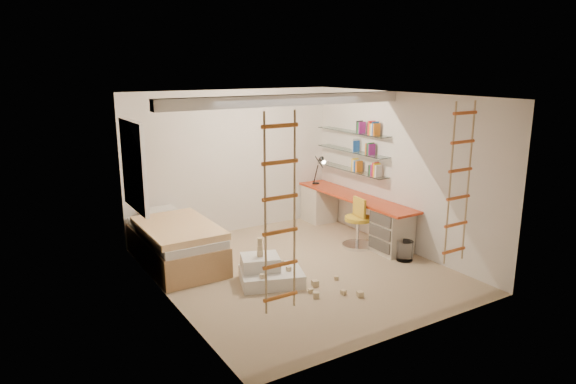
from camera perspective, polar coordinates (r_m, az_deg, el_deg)
floor at (r=7.86m, az=1.15°, el=-8.62°), size 4.50×4.50×0.00m
ceiling_beam at (r=7.53m, az=0.00°, el=10.17°), size 4.00×0.18×0.16m
window_frame at (r=7.99m, az=-16.79°, el=2.78°), size 0.06×1.15×1.35m
window_blind at (r=8.00m, az=-16.52°, el=2.81°), size 0.02×1.00×1.20m
rope_ladder_left at (r=5.28m, az=-0.88°, el=-2.54°), size 0.41×0.04×2.13m
rope_ladder_right at (r=7.01m, az=18.49°, el=0.85°), size 0.41×0.04×2.13m
waste_bin at (r=8.37m, az=12.86°, el=-6.38°), size 0.26×0.26×0.32m
desk at (r=9.34m, az=7.21°, el=-2.42°), size 0.56×2.80×0.75m
shelves at (r=9.40m, az=7.12°, el=4.54°), size 0.25×1.80×0.71m
bed at (r=8.18m, az=-12.37°, el=-5.55°), size 1.02×2.00×0.69m
task_lamp at (r=9.89m, az=3.66°, el=2.94°), size 0.14×0.36×0.57m
swivel_chair at (r=8.77m, az=7.77°, el=-4.10°), size 0.57×0.57×0.86m
play_platform at (r=7.38m, az=-2.22°, el=-8.93°), size 1.04×0.92×0.38m
toy_blocks at (r=7.22m, az=1.18°, el=-8.89°), size 1.15×1.24×0.65m
books at (r=9.38m, az=7.14°, el=5.09°), size 0.14×0.70×0.92m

